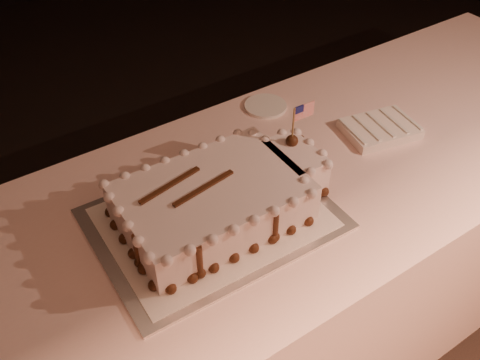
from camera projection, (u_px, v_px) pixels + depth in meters
banquet_table at (294, 259)px, 1.70m from camera, size 2.40×0.80×0.75m
cake_board at (213, 219)px, 1.31m from camera, size 0.58×0.44×0.01m
doily at (213, 217)px, 1.31m from camera, size 0.52×0.40×0.00m
sheet_cake at (223, 197)px, 1.28m from camera, size 0.55×0.32×0.21m
napkin_stack at (380, 129)px, 1.57m from camera, size 0.23×0.19×0.03m
side_plate at (266, 106)px, 1.68m from camera, size 0.13×0.13×0.01m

